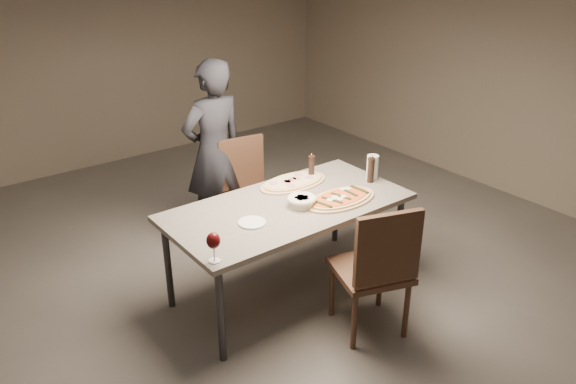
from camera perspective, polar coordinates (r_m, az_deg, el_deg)
room at (r=3.87m, az=-0.00°, el=7.42°), size 7.00×7.00×7.00m
dining_table at (r=4.14m, az=-0.00°, el=-1.98°), size 1.80×0.90×0.75m
zucchini_pizza at (r=4.18m, az=5.39°, el=-0.66°), size 0.60×0.33×0.05m
ham_pizza at (r=4.44m, az=0.55°, el=1.03°), size 0.60×0.33×0.04m
bread_basket at (r=4.06m, az=1.41°, el=-0.87°), size 0.21×0.21×0.08m
oil_dish at (r=4.27m, az=6.08°, el=-0.24°), size 0.13×0.13×0.01m
pepper_mill_left at (r=4.49m, az=8.42°, el=2.27°), size 0.06×0.06×0.23m
pepper_mill_right at (r=4.52m, az=2.40°, el=2.61°), size 0.05×0.05×0.21m
carafe at (r=4.56m, az=8.57°, el=2.51°), size 0.10×0.10×0.20m
wine_glass at (r=3.38m, az=-7.58°, el=-5.02°), size 0.09×0.09×0.20m
side_plate at (r=3.85m, az=-3.68°, el=-3.12°), size 0.19×0.19×0.01m
chair_near at (r=3.79m, az=9.07°, el=-7.34°), size 0.60×0.60×1.00m
chair_far at (r=4.96m, az=-4.17°, el=0.62°), size 0.51×0.51×0.94m
diner at (r=4.94m, az=-7.53°, el=3.99°), size 0.62×0.42×1.64m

